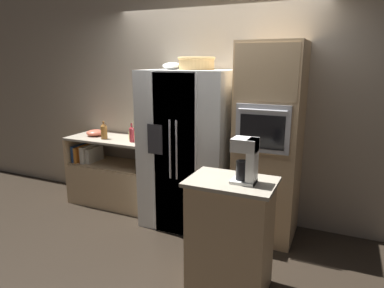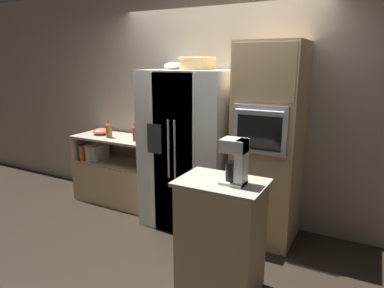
# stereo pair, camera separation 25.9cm
# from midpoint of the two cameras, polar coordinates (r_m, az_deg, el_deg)

# --- Properties ---
(ground_plane) EXTENTS (20.00, 20.00, 0.00)m
(ground_plane) POSITION_cam_midpoint_polar(r_m,az_deg,el_deg) (4.18, -0.53, -13.19)
(ground_plane) COLOR black
(wall_back) EXTENTS (12.00, 0.06, 2.80)m
(wall_back) POSITION_cam_midpoint_polar(r_m,az_deg,el_deg) (4.17, 2.02, 6.94)
(wall_back) COLOR tan
(wall_back) RESTS_ON ground_plane
(counter_left) EXTENTS (1.17, 0.58, 0.91)m
(counter_left) POSITION_cam_midpoint_polar(r_m,az_deg,el_deg) (4.80, -14.48, -5.63)
(counter_left) COLOR tan
(counter_left) RESTS_ON ground_plane
(refrigerator) EXTENTS (0.99, 0.81, 1.79)m
(refrigerator) POSITION_cam_midpoint_polar(r_m,az_deg,el_deg) (3.94, -2.31, -0.91)
(refrigerator) COLOR white
(refrigerator) RESTS_ON ground_plane
(wall_oven) EXTENTS (0.64, 0.71, 2.08)m
(wall_oven) POSITION_cam_midpoint_polar(r_m,az_deg,el_deg) (3.67, 10.71, 0.14)
(wall_oven) COLOR tan
(wall_oven) RESTS_ON ground_plane
(island_counter) EXTENTS (0.70, 0.49, 0.97)m
(island_counter) POSITION_cam_midpoint_polar(r_m,az_deg,el_deg) (2.93, 3.78, -14.94)
(island_counter) COLOR tan
(island_counter) RESTS_ON ground_plane
(wicker_basket) EXTENTS (0.41, 0.41, 0.14)m
(wicker_basket) POSITION_cam_midpoint_polar(r_m,az_deg,el_deg) (3.83, -1.24, 13.39)
(wicker_basket) COLOR tan
(wicker_basket) RESTS_ON refrigerator
(fruit_bowl) EXTENTS (0.22, 0.22, 0.08)m
(fruit_bowl) POSITION_cam_midpoint_polar(r_m,az_deg,el_deg) (3.91, -5.24, 12.83)
(fruit_bowl) COLOR white
(fruit_bowl) RESTS_ON refrigerator
(bottle_tall) EXTENTS (0.08, 0.08, 0.23)m
(bottle_tall) POSITION_cam_midpoint_polar(r_m,az_deg,el_deg) (4.57, -16.06, 2.13)
(bottle_tall) COLOR brown
(bottle_tall) RESTS_ON counter_left
(bottle_short) EXTENTS (0.06, 0.06, 0.23)m
(bottle_short) POSITION_cam_midpoint_polar(r_m,az_deg,el_deg) (4.31, -11.71, 1.67)
(bottle_short) COLOR maroon
(bottle_short) RESTS_ON counter_left
(mug) EXTENTS (0.12, 0.08, 0.10)m
(mug) POSITION_cam_midpoint_polar(r_m,az_deg,el_deg) (4.45, -11.62, 1.33)
(mug) COLOR #B2D166
(mug) RESTS_ON counter_left
(mixing_bowl) EXTENTS (0.23, 0.23, 0.08)m
(mixing_bowl) POSITION_cam_midpoint_polar(r_m,az_deg,el_deg) (4.81, -17.33, 1.80)
(mixing_bowl) COLOR #DB664C
(mixing_bowl) RESTS_ON counter_left
(coffee_maker) EXTENTS (0.19, 0.16, 0.35)m
(coffee_maker) POSITION_cam_midpoint_polar(r_m,az_deg,el_deg) (2.62, 6.39, -2.50)
(coffee_maker) COLOR white
(coffee_maker) RESTS_ON island_counter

